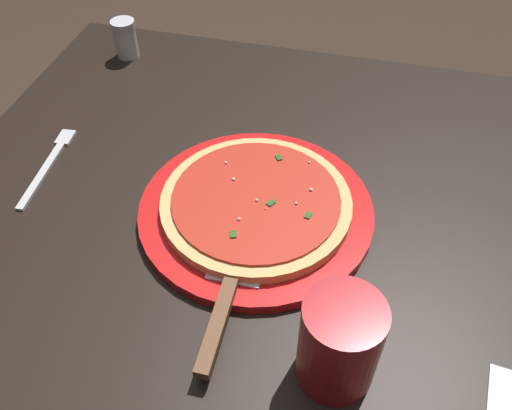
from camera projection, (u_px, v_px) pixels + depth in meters
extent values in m
plane|color=#38281E|center=(251.00, 406.00, 1.33)|extent=(5.00, 5.00, 0.00)
cube|color=black|center=(135.00, 176.00, 1.39)|extent=(0.06, 0.06, 0.70)
cube|color=black|center=(456.00, 233.00, 1.26)|extent=(0.06, 0.06, 0.70)
cube|color=black|center=(248.00, 206.00, 0.82)|extent=(0.94, 0.88, 0.03)
cylinder|color=red|center=(256.00, 211.00, 0.78)|extent=(0.34, 0.34, 0.02)
cylinder|color=#DBB26B|center=(256.00, 203.00, 0.77)|extent=(0.27, 0.27, 0.02)
cylinder|color=red|center=(256.00, 198.00, 0.76)|extent=(0.24, 0.24, 0.00)
sphere|color=#EFEACC|center=(311.00, 190.00, 0.77)|extent=(0.01, 0.01, 0.01)
sphere|color=#EFEACC|center=(226.00, 163.00, 0.81)|extent=(0.00, 0.00, 0.00)
sphere|color=#EFEACC|center=(296.00, 203.00, 0.75)|extent=(0.00, 0.00, 0.00)
sphere|color=#EFEACC|center=(266.00, 208.00, 0.74)|extent=(0.00, 0.00, 0.00)
sphere|color=#EFEACC|center=(239.00, 219.00, 0.73)|extent=(0.00, 0.00, 0.00)
sphere|color=#EFEACC|center=(309.00, 162.00, 0.81)|extent=(0.00, 0.00, 0.00)
sphere|color=#EFEACC|center=(257.00, 200.00, 0.75)|extent=(0.00, 0.00, 0.00)
sphere|color=#EFEACC|center=(234.00, 179.00, 0.78)|extent=(0.00, 0.00, 0.00)
cube|color=#23561E|center=(233.00, 234.00, 0.71)|extent=(0.01, 0.01, 0.00)
cube|color=#23561E|center=(308.00, 215.00, 0.73)|extent=(0.01, 0.01, 0.00)
cube|color=#23561E|center=(271.00, 203.00, 0.75)|extent=(0.01, 0.01, 0.00)
cube|color=#23561E|center=(279.00, 157.00, 0.82)|extent=(0.01, 0.01, 0.00)
cube|color=silver|center=(240.00, 256.00, 0.71)|extent=(0.07, 0.09, 0.00)
cube|color=brown|center=(217.00, 325.00, 0.63)|extent=(0.02, 0.13, 0.01)
cylinder|color=#B2191E|center=(339.00, 343.00, 0.57)|extent=(0.09, 0.09, 0.12)
cube|color=silver|center=(41.00, 175.00, 0.84)|extent=(0.02, 0.15, 0.00)
cube|color=silver|center=(66.00, 138.00, 0.90)|extent=(0.03, 0.04, 0.00)
cylinder|color=silver|center=(126.00, 42.00, 1.06)|extent=(0.04, 0.04, 0.06)
cylinder|color=silver|center=(123.00, 24.00, 1.04)|extent=(0.05, 0.05, 0.01)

